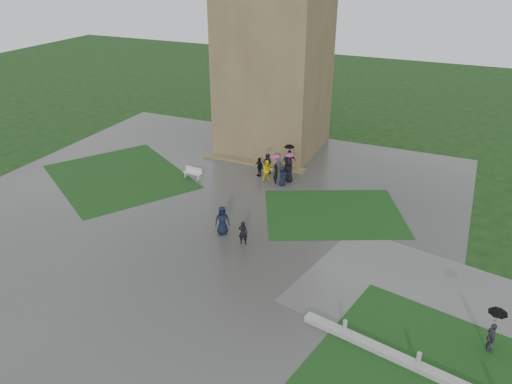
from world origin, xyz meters
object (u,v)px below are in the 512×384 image
at_px(pedestrian_path, 494,329).
at_px(pedestrian_near, 243,233).
at_px(bench, 193,173).
at_px(tower, 275,44).
at_px(pedestrian_mid, 222,220).

bearing_deg(pedestrian_path, pedestrian_near, 165.15).
distance_m(bench, pedestrian_path, 24.00).
xyz_separation_m(tower, bench, (-3.10, -8.87, -8.54)).
height_order(tower, bench, tower).
bearing_deg(bench, pedestrian_path, -22.59).
height_order(bench, pedestrian_path, pedestrian_path).
bearing_deg(pedestrian_mid, pedestrian_path, -48.83).
relative_size(bench, pedestrian_mid, 0.80).
bearing_deg(pedestrian_path, pedestrian_mid, 164.77).
height_order(pedestrian_mid, pedestrian_near, pedestrian_mid).
relative_size(pedestrian_near, pedestrian_path, 0.65).
height_order(bench, pedestrian_mid, pedestrian_mid).
height_order(tower, pedestrian_near, tower).
relative_size(tower, pedestrian_near, 11.81).
bearing_deg(pedestrian_path, tower, 133.07).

